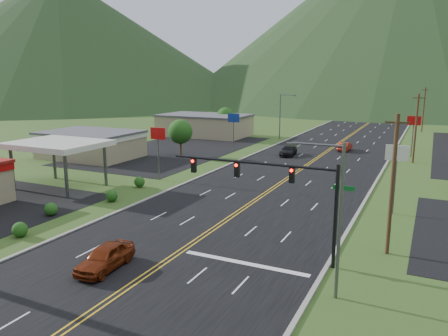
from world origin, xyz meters
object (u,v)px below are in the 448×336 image
at_px(gas_canopy, 58,145).
at_px(car_red_near, 105,258).
at_px(streetlight_west, 282,113).
at_px(car_dark_mid, 288,151).
at_px(streetlight_east, 335,211).
at_px(car_red_far, 345,147).
at_px(traffic_signal, 277,183).

relative_size(gas_canopy, car_red_near, 2.09).
relative_size(streetlight_west, car_dark_mid, 1.69).
xyz_separation_m(streetlight_east, car_red_far, (-8.60, 51.17, -4.44)).
bearing_deg(streetlight_east, car_red_near, -168.99).
relative_size(traffic_signal, car_red_near, 2.74).
bearing_deg(streetlight_west, traffic_signal, -72.03).
bearing_deg(traffic_signal, car_dark_mid, 106.13).
xyz_separation_m(streetlight_west, car_dark_mid, (6.94, -17.22, -4.41)).
xyz_separation_m(gas_canopy, car_dark_mid, (17.27, 30.78, -4.10)).
relative_size(car_red_near, car_dark_mid, 0.90).
relative_size(traffic_signal, gas_canopy, 1.31).
xyz_separation_m(gas_canopy, car_red_near, (19.08, -14.74, -4.06)).
xyz_separation_m(car_red_near, car_dark_mid, (-1.81, 45.53, -0.04)).
distance_m(gas_canopy, car_red_far, 46.43).
xyz_separation_m(streetlight_west, gas_canopy, (-10.32, -48.00, -0.31)).
xyz_separation_m(traffic_signal, gas_canopy, (-28.48, 8.00, -0.46)).
height_order(car_red_near, car_red_far, car_red_near).
bearing_deg(car_red_near, car_dark_mid, 88.34).
bearing_deg(car_dark_mid, gas_canopy, -125.72).
relative_size(car_red_near, car_red_far, 1.06).
xyz_separation_m(traffic_signal, car_dark_mid, (-11.22, 38.79, -4.56)).
xyz_separation_m(traffic_signal, streetlight_east, (4.70, -4.00, -0.15)).
bearing_deg(car_red_near, gas_canopy, 138.37).
bearing_deg(traffic_signal, gas_canopy, 164.30).
bearing_deg(streetlight_east, car_dark_mid, 110.40).
bearing_deg(car_red_near, traffic_signal, 31.68).
bearing_deg(streetlight_west, car_red_near, -82.06).
height_order(streetlight_west, gas_canopy, streetlight_west).
relative_size(gas_canopy, car_red_far, 2.21).
height_order(streetlight_west, car_red_far, streetlight_west).
bearing_deg(car_dark_mid, car_red_near, -94.16).
distance_m(car_red_near, car_red_far, 54.20).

